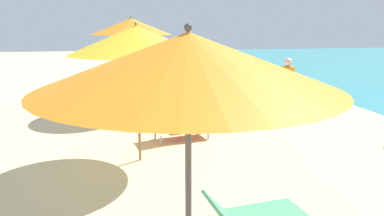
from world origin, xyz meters
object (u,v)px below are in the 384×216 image
Objects in this scene: umbrella_second at (188,61)px; lounger_second_shoreside at (254,215)px; lounger_third_shoreside at (180,128)px; cooler_box at (193,101)px; lounger_farthest_shoreside at (148,94)px; beach_ball at (203,93)px; person_walking_far at (287,82)px; umbrella_farthest at (131,27)px; umbrella_third at (136,40)px.

lounger_second_shoreside is (1.01, 1.17, -2.00)m from umbrella_second.
cooler_box is at bearing 63.63° from lounger_third_shoreside.
lounger_farthest_shoreside is 4.74× the size of beach_ball.
lounger_third_shoreside is 3.56m from person_walking_far.
person_walking_far is 5.56× the size of beach_ball.
umbrella_second reaches higher than cooler_box.
umbrella_farthest is (-0.98, 3.11, 2.26)m from lounger_third_shoreside.
lounger_third_shoreside is (-0.35, 3.95, -0.02)m from lounger_second_shoreside.
lounger_second_shoreside is 8.85m from beach_ball.
beach_ball is at bearing 61.25° from lounger_third_shoreside.
umbrella_second is at bearing -108.25° from lounger_third_shoreside.
umbrella_farthest is 4.77m from person_walking_far.
lounger_second_shoreside reaches higher than lounger_third_shoreside.
beach_ball is at bearing 34.02° from umbrella_farthest.
beach_ball is at bearing 10.50° from lounger_farthest_shoreside.
lounger_farthest_shoreside is 4.76m from person_walking_far.
umbrella_third is at bearing -20.78° from person_walking_far.
umbrella_third reaches higher than umbrella_second.
umbrella_farthest is (-1.33, 7.05, 2.24)m from lounger_second_shoreside.
cooler_box is (1.39, -1.04, -0.07)m from lounger_farthest_shoreside.
person_walking_far is at bearing 54.11° from lounger_second_shoreside.
person_walking_far reaches higher than lounger_second_shoreside.
umbrella_second is at bearing -102.60° from beach_ball.
lounger_second_shoreside is at bearing -95.82° from lounger_third_shoreside.
lounger_third_shoreside is 0.51× the size of umbrella_farthest.
umbrella_farthest is at bearing 90.50° from umbrella_third.
umbrella_second is at bearing -86.04° from umbrella_third.
lounger_second_shoreside is 8.27m from lounger_farthest_shoreside.
umbrella_farthest is 2.60m from lounger_farthest_shoreside.
umbrella_second is 5.54m from lounger_third_shoreside.
umbrella_third is at bearing 106.88° from lounger_second_shoreside.
lounger_farthest_shoreside reaches higher than cooler_box.
cooler_box is (1.84, 4.36, -2.10)m from umbrella_third.
lounger_third_shoreside is at bearing 87.35° from lounger_second_shoreside.
person_walking_far is at bearing -64.48° from beach_ball.
lounger_third_shoreside is 0.99× the size of lounger_farthest_shoreside.
person_walking_far is (2.85, 5.32, 0.74)m from lounger_second_shoreside.
umbrella_third is 1.80× the size of lounger_farthest_shoreside.
person_walking_far is at bearing -38.93° from cooler_box.
lounger_second_shoreside is 2.28× the size of cooler_box.
lounger_second_shoreside is 7.20m from cooler_box.
lounger_second_shoreside is at bearing -79.36° from umbrella_farthest.
person_walking_far is 2.91× the size of cooler_box.
lounger_second_shoreside is 6.08m from person_walking_far.
lounger_farthest_shoreside is 2.12m from beach_ball.
umbrella_second is 1.51× the size of person_walking_far.
umbrella_farthest reaches higher than lounger_second_shoreside.
person_walking_far is at bearing -22.54° from umbrella_farthest.
umbrella_farthest is 3.87m from beach_ball.
lounger_second_shoreside is at bearing 49.17° from umbrella_second.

